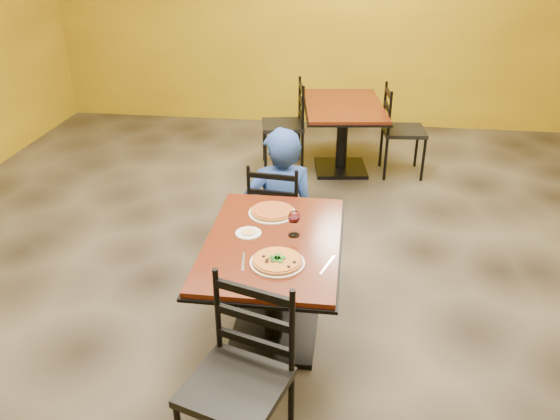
# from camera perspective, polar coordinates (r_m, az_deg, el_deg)

# --- Properties ---
(floor) EXTENTS (7.00, 8.00, 0.01)m
(floor) POSITION_cam_1_polar(r_m,az_deg,el_deg) (4.19, 0.30, -8.48)
(floor) COLOR black
(floor) RESTS_ON ground
(wall_back) EXTENTS (7.00, 0.01, 3.00)m
(wall_back) POSITION_cam_1_polar(r_m,az_deg,el_deg) (7.45, 4.40, 19.91)
(wall_back) COLOR gold
(wall_back) RESTS_ON ground
(table_main) EXTENTS (0.83, 1.23, 0.75)m
(table_main) POSITION_cam_1_polar(r_m,az_deg,el_deg) (3.47, -0.71, -5.81)
(table_main) COLOR #57190D
(table_main) RESTS_ON floor
(table_second) EXTENTS (0.98, 1.32, 0.75)m
(table_second) POSITION_cam_1_polar(r_m,az_deg,el_deg) (6.06, 6.43, 8.93)
(table_second) COLOR #57190D
(table_second) RESTS_ON floor
(chair_main_near) EXTENTS (0.56, 0.56, 0.98)m
(chair_main_near) POSITION_cam_1_polar(r_m,az_deg,el_deg) (2.78, -4.57, -17.62)
(chair_main_near) COLOR black
(chair_main_near) RESTS_ON floor
(chair_main_far) EXTENTS (0.44, 0.44, 0.88)m
(chair_main_far) POSITION_cam_1_polar(r_m,az_deg,el_deg) (4.36, -0.21, -0.14)
(chair_main_far) COLOR black
(chair_main_far) RESTS_ON floor
(chair_second_left) EXTENTS (0.51, 0.51, 0.97)m
(chair_second_left) POSITION_cam_1_polar(r_m,az_deg,el_deg) (6.13, 0.28, 8.59)
(chair_second_left) COLOR black
(chair_second_left) RESTS_ON floor
(chair_second_right) EXTENTS (0.47, 0.47, 0.96)m
(chair_second_right) POSITION_cam_1_polar(r_m,az_deg,el_deg) (6.11, 12.51, 7.84)
(chair_second_right) COLOR black
(chair_second_right) RESTS_ON floor
(diner) EXTENTS (0.64, 0.51, 1.11)m
(diner) POSITION_cam_1_polar(r_m,az_deg,el_deg) (4.36, 0.06, 1.51)
(diner) COLOR navy
(diner) RESTS_ON floor
(plate_main) EXTENTS (0.31, 0.31, 0.01)m
(plate_main) POSITION_cam_1_polar(r_m,az_deg,el_deg) (3.14, -0.27, -5.40)
(plate_main) COLOR white
(plate_main) RESTS_ON table_main
(pizza_main) EXTENTS (0.28, 0.28, 0.02)m
(pizza_main) POSITION_cam_1_polar(r_m,az_deg,el_deg) (3.13, -0.27, -5.16)
(pizza_main) COLOR #97210B
(pizza_main) RESTS_ON plate_main
(plate_far) EXTENTS (0.31, 0.31, 0.01)m
(plate_far) POSITION_cam_1_polar(r_m,az_deg,el_deg) (3.66, -0.80, -0.32)
(plate_far) COLOR white
(plate_far) RESTS_ON table_main
(pizza_far) EXTENTS (0.28, 0.28, 0.02)m
(pizza_far) POSITION_cam_1_polar(r_m,az_deg,el_deg) (3.65, -0.80, -0.10)
(pizza_far) COLOR #B15C22
(pizza_far) RESTS_ON plate_far
(side_plate) EXTENTS (0.16, 0.16, 0.01)m
(side_plate) POSITION_cam_1_polar(r_m,az_deg,el_deg) (3.43, -3.24, -2.38)
(side_plate) COLOR white
(side_plate) RESTS_ON table_main
(dip) EXTENTS (0.09, 0.09, 0.01)m
(dip) POSITION_cam_1_polar(r_m,az_deg,el_deg) (3.42, -3.24, -2.25)
(dip) COLOR tan
(dip) RESTS_ON side_plate
(wine_glass) EXTENTS (0.08, 0.08, 0.18)m
(wine_glass) POSITION_cam_1_polar(r_m,az_deg,el_deg) (3.37, 1.45, -1.27)
(wine_glass) COLOR white
(wine_glass) RESTS_ON table_main
(fork) EXTENTS (0.04, 0.19, 0.00)m
(fork) POSITION_cam_1_polar(r_m,az_deg,el_deg) (3.16, -3.77, -5.29)
(fork) COLOR silver
(fork) RESTS_ON table_main
(knife) EXTENTS (0.08, 0.20, 0.00)m
(knife) POSITION_cam_1_polar(r_m,az_deg,el_deg) (3.14, 4.85, -5.60)
(knife) COLOR silver
(knife) RESTS_ON table_main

